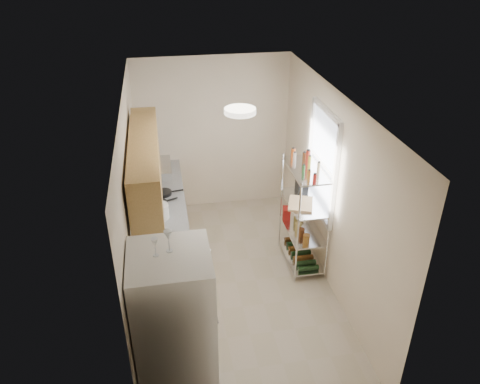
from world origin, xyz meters
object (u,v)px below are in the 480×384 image
object	(u,v)px
frying_pan_large	(158,203)
espresso_machine	(302,182)
refrigerator	(175,331)
rice_cooker	(159,211)
cutting_board	(301,204)

from	to	relation	value
frying_pan_large	espresso_machine	size ratio (longest dim) A/B	1.01
refrigerator	frying_pan_large	distance (m)	2.41
rice_cooker	cutting_board	xyz separation A→B (m)	(1.88, -0.18, 0.03)
espresso_machine	cutting_board	bearing A→B (deg)	-105.72
refrigerator	cutting_board	xyz separation A→B (m)	(1.79, 1.88, 0.14)
refrigerator	rice_cooker	xyz separation A→B (m)	(-0.08, 2.06, 0.11)
cutting_board	espresso_machine	world-z (taller)	espresso_machine
frying_pan_large	espresso_machine	xyz separation A→B (m)	(2.02, -0.13, 0.21)
rice_cooker	frying_pan_large	distance (m)	0.35
rice_cooker	espresso_machine	size ratio (longest dim) A/B	0.98
refrigerator	cutting_board	bearing A→B (deg)	46.31
rice_cooker	espresso_machine	distance (m)	2.03
rice_cooker	frying_pan_large	world-z (taller)	rice_cooker
frying_pan_large	cutting_board	xyz separation A→B (m)	(1.89, -0.53, 0.10)
refrigerator	frying_pan_large	bearing A→B (deg)	92.26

